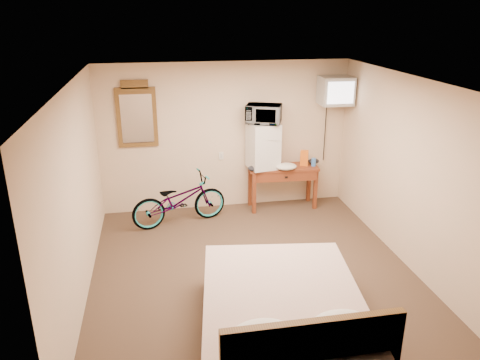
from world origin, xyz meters
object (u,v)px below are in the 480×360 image
Objects in this scene: desk at (283,175)px; bed at (284,316)px; blue_cup at (314,162)px; bicycle at (179,200)px; mini_fridge at (263,146)px; wall_mirror at (137,115)px; crt_television at (336,91)px; microwave at (264,114)px.

bed is at bearing -105.20° from desk.
blue_cup reaches higher than bicycle.
mini_fridge is (-0.35, 0.05, 0.52)m from desk.
mini_fridge is 1.66m from bicycle.
bed is at bearing -113.27° from blue_cup.
bicycle is at bearing -170.09° from desk.
wall_mirror is (-2.39, 0.27, 1.07)m from desk.
mini_fridge is 1.27× the size of crt_television.
crt_television is at bearing 62.49° from bed.
desk is 1.57× the size of mini_fridge.
mini_fridge is at bearing 172.67° from desk.
blue_cup is 0.13× the size of wall_mirror.
microwave is (-0.35, 0.05, 1.06)m from desk.
bed is (-1.77, -3.39, -1.73)m from crt_television.
crt_television is 4.19m from bed.
mini_fridge reaches higher than bed.
mini_fridge is 5.52× the size of blue_cup.
microwave is at bearing -90.64° from bicycle.
bicycle is (-1.80, -0.32, -0.21)m from desk.
blue_cup is 0.09× the size of bicycle.
desk is at bearing 14.23° from microwave.
microwave is at bearing 80.66° from bed.
microwave is at bearing -6.24° from wall_mirror.
crt_television is 0.56× the size of wall_mirror.
wall_mirror reaches higher than mini_fridge.
blue_cup is at bearing -3.72° from desk.
mini_fridge is at bearing -6.24° from wall_mirror.
mini_fridge is 0.54m from microwave.
crt_television is (1.20, -0.03, 0.35)m from microwave.
crt_television is at bearing 8.62° from blue_cup.
bicycle is (-2.32, -0.28, -0.41)m from blue_cup.
desk is 1.84m from bicycle.
wall_mirror is 0.46× the size of bed.
bed reaches higher than desk.
crt_television is at bearing -97.50° from bicycle.
microwave is at bearing 56.32° from mini_fridge.
mini_fridge is at bearing 174.81° from blue_cup.
blue_cup is (0.87, -0.08, -0.85)m from microwave.
bicycle reaches higher than desk.
desk is 3.51m from bed.
bed is at bearing -178.43° from bicycle.
bed is (-1.44, -3.34, -0.53)m from blue_cup.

